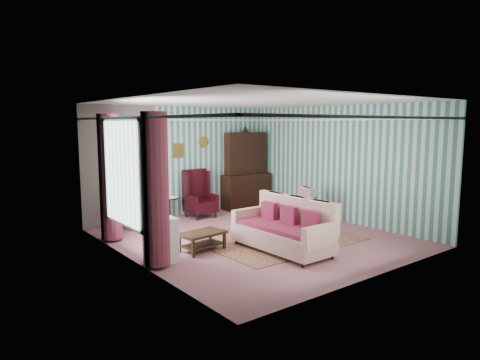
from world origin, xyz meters
TOP-DOWN VIEW (x-y plane):
  - floor at (0.00, 0.00)m, footprint 6.00×6.00m
  - room_shell at (-0.62, 0.18)m, footprint 5.53×6.02m
  - bookcase at (-1.35, 2.84)m, footprint 0.80×0.28m
  - dresser_hutch at (1.90, 2.72)m, footprint 1.50×0.56m
  - wingback_left at (-1.60, 2.45)m, footprint 0.76×0.80m
  - wingback_right at (0.15, 2.45)m, footprint 0.76×0.80m
  - seated_woman at (-1.60, 2.45)m, footprint 0.44×0.40m
  - round_side_table at (-0.70, 2.60)m, footprint 0.50×0.50m
  - nest_table at (2.47, 0.90)m, footprint 0.45×0.38m
  - plant_stand at (-2.40, -0.30)m, footprint 0.55×0.35m
  - rug at (0.30, -0.30)m, footprint 3.20×2.60m
  - sofa at (-0.23, -1.08)m, footprint 1.03×2.11m
  - floral_armchair at (1.53, 0.34)m, footprint 0.92×0.95m
  - coffee_table at (-1.43, -0.12)m, footprint 0.93×0.63m
  - potted_plant_a at (-2.49, -0.44)m, footprint 0.41×0.38m
  - potted_plant_b at (-2.33, -0.17)m, footprint 0.27×0.23m
  - potted_plant_c at (-2.53, -0.28)m, footprint 0.27×0.27m

SIDE VIEW (x-z plane):
  - floor at x=0.00m, z-range 0.00..0.00m
  - rug at x=0.30m, z-range 0.00..0.01m
  - coffee_table at x=-1.43m, z-range 0.00..0.37m
  - nest_table at x=2.47m, z-range 0.00..0.54m
  - round_side_table at x=-0.70m, z-range 0.00..0.60m
  - plant_stand at x=-2.40m, z-range 0.00..0.80m
  - floral_armchair at x=1.53m, z-range 0.00..0.89m
  - sofa at x=-0.23m, z-range 0.00..0.94m
  - seated_woman at x=-1.60m, z-range 0.00..1.18m
  - wingback_left at x=-1.60m, z-range 0.00..1.25m
  - wingback_right at x=0.15m, z-range 0.00..1.25m
  - potted_plant_a at x=-2.49m, z-range 0.80..1.18m
  - potted_plant_c at x=-2.53m, z-range 0.80..1.18m
  - potted_plant_b at x=-2.33m, z-range 0.80..1.25m
  - bookcase at x=-1.35m, z-range 0.00..2.24m
  - dresser_hutch at x=1.90m, z-range 0.00..2.36m
  - room_shell at x=-0.62m, z-range 0.55..3.46m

